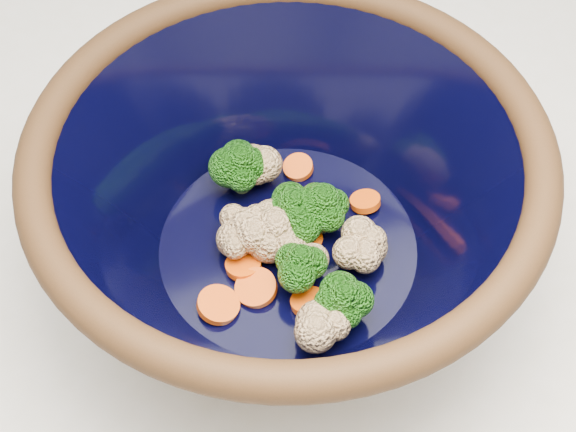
# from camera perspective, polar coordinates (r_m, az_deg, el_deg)

# --- Properties ---
(mixing_bowl) EXTENTS (0.36, 0.36, 0.16)m
(mixing_bowl) POSITION_cam_1_polar(r_m,az_deg,el_deg) (0.59, 0.00, 0.91)
(mixing_bowl) COLOR black
(mixing_bowl) RESTS_ON counter
(vegetable_pile) EXTENTS (0.17, 0.19, 0.05)m
(vegetable_pile) POSITION_cam_1_polar(r_m,az_deg,el_deg) (0.61, 0.26, -1.01)
(vegetable_pile) COLOR #608442
(vegetable_pile) RESTS_ON mixing_bowl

